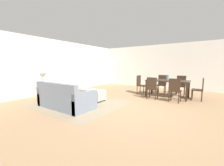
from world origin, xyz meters
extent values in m
plane|color=#9E7A56|center=(0.00, 0.00, 0.00)|extent=(10.80, 10.80, 0.00)
cube|color=silver|center=(0.00, 5.00, 1.35)|extent=(9.00, 0.12, 2.70)
cube|color=silver|center=(-4.50, 0.50, 1.35)|extent=(0.12, 11.00, 2.70)
cube|color=gray|center=(-1.81, -0.53, 0.00)|extent=(3.00, 2.80, 0.01)
cube|color=slate|center=(-1.85, -1.13, 0.21)|extent=(1.92, 0.94, 0.42)
cube|color=slate|center=(-1.85, -1.52, 0.64)|extent=(1.92, 0.16, 0.44)
cube|color=slate|center=(-2.74, -1.13, 0.31)|extent=(0.14, 0.94, 0.62)
cube|color=slate|center=(-0.96, -1.13, 0.31)|extent=(0.14, 0.94, 0.62)
cube|color=tan|center=(-2.34, -1.24, 0.62)|extent=(0.40, 0.12, 0.40)
cube|color=gray|center=(-1.85, -1.25, 0.61)|extent=(0.39, 0.12, 0.39)
cube|color=beige|center=(-1.36, -1.23, 0.63)|extent=(0.42, 0.16, 0.42)
cube|color=#B7AD9E|center=(-1.77, 0.06, 0.25)|extent=(1.06, 0.50, 0.38)
cylinder|color=#332319|center=(-2.25, 0.26, 0.03)|extent=(0.05, 0.05, 0.06)
cylinder|color=#332319|center=(-1.29, 0.26, 0.03)|extent=(0.05, 0.05, 0.06)
cylinder|color=#332319|center=(-2.25, -0.14, 0.03)|extent=(0.05, 0.05, 0.06)
cylinder|color=#332319|center=(-1.29, -0.14, 0.03)|extent=(0.05, 0.05, 0.06)
cube|color=olive|center=(-3.11, -1.19, 0.58)|extent=(0.40, 0.40, 0.03)
cylinder|color=olive|center=(-3.28, -1.02, 0.28)|extent=(0.04, 0.04, 0.56)
cylinder|color=olive|center=(-2.94, -1.02, 0.28)|extent=(0.04, 0.04, 0.56)
cylinder|color=olive|center=(-3.28, -1.36, 0.28)|extent=(0.04, 0.04, 0.56)
cylinder|color=olive|center=(-2.94, -1.36, 0.28)|extent=(0.04, 0.04, 0.56)
cylinder|color=brown|center=(-3.11, -1.19, 0.60)|extent=(0.16, 0.16, 0.02)
cylinder|color=brown|center=(-3.11, -1.19, 0.78)|extent=(0.02, 0.02, 0.32)
cone|color=beige|center=(-3.11, -1.19, 1.03)|extent=(0.26, 0.26, 0.18)
cube|color=#332319|center=(0.59, 2.38, 0.74)|extent=(1.75, 0.90, 0.04)
cube|color=#332319|center=(-0.23, 2.77, 0.36)|extent=(0.07, 0.07, 0.72)
cube|color=#332319|center=(1.40, 2.77, 0.36)|extent=(0.07, 0.07, 0.72)
cube|color=#332319|center=(-0.23, 1.99, 0.36)|extent=(0.07, 0.07, 0.72)
cube|color=#332319|center=(1.40, 1.99, 0.36)|extent=(0.07, 0.07, 0.72)
cube|color=#332319|center=(0.17, 1.68, 0.43)|extent=(0.42, 0.42, 0.04)
cube|color=#332319|center=(0.17, 1.50, 0.69)|extent=(0.40, 0.06, 0.47)
cylinder|color=#332319|center=(-0.01, 1.84, 0.21)|extent=(0.04, 0.04, 0.41)
cylinder|color=#332319|center=(0.33, 1.86, 0.21)|extent=(0.04, 0.04, 0.41)
cylinder|color=#332319|center=(0.00, 1.50, 0.21)|extent=(0.04, 0.04, 0.41)
cylinder|color=#332319|center=(0.34, 1.52, 0.21)|extent=(0.04, 0.04, 0.41)
cube|color=#332319|center=(1.05, 1.64, 0.43)|extent=(0.41, 0.41, 0.04)
cube|color=#332319|center=(1.04, 1.46, 0.69)|extent=(0.40, 0.05, 0.47)
cylinder|color=#332319|center=(0.88, 1.82, 0.21)|extent=(0.04, 0.04, 0.41)
cylinder|color=#332319|center=(1.22, 1.81, 0.21)|extent=(0.04, 0.04, 0.41)
cylinder|color=#332319|center=(0.87, 1.48, 0.21)|extent=(0.04, 0.04, 0.41)
cylinder|color=#332319|center=(1.21, 1.47, 0.21)|extent=(0.04, 0.04, 0.41)
cube|color=#332319|center=(0.15, 3.09, 0.43)|extent=(0.43, 0.43, 0.04)
cube|color=#332319|center=(0.14, 3.27, 0.69)|extent=(0.40, 0.07, 0.47)
cylinder|color=#332319|center=(0.34, 2.93, 0.21)|extent=(0.04, 0.04, 0.41)
cylinder|color=#332319|center=(0.00, 2.91, 0.21)|extent=(0.04, 0.04, 0.41)
cylinder|color=#332319|center=(0.31, 3.27, 0.21)|extent=(0.04, 0.04, 0.41)
cylinder|color=#332319|center=(-0.03, 3.25, 0.21)|extent=(0.04, 0.04, 0.41)
cube|color=#332319|center=(1.02, 3.14, 0.43)|extent=(0.42, 0.42, 0.04)
cube|color=#332319|center=(1.01, 3.32, 0.69)|extent=(0.40, 0.06, 0.47)
cylinder|color=#332319|center=(1.20, 2.98, 0.21)|extent=(0.04, 0.04, 0.41)
cylinder|color=#332319|center=(0.86, 2.96, 0.21)|extent=(0.04, 0.04, 0.41)
cylinder|color=#332319|center=(1.18, 3.32, 0.21)|extent=(0.04, 0.04, 0.41)
cylinder|color=#332319|center=(0.84, 3.30, 0.21)|extent=(0.04, 0.04, 0.41)
cube|color=#332319|center=(1.73, 2.42, 0.43)|extent=(0.40, 0.40, 0.04)
cube|color=#332319|center=(1.91, 2.42, 0.69)|extent=(0.04, 0.40, 0.47)
cylinder|color=#332319|center=(1.56, 2.25, 0.21)|extent=(0.04, 0.04, 0.41)
cylinder|color=#332319|center=(1.56, 2.59, 0.21)|extent=(0.04, 0.04, 0.41)
cylinder|color=#332319|center=(1.90, 2.25, 0.21)|extent=(0.04, 0.04, 0.41)
cylinder|color=#332319|center=(1.90, 2.59, 0.21)|extent=(0.04, 0.04, 0.41)
cube|color=#332319|center=(-0.58, 2.35, 0.43)|extent=(0.42, 0.42, 0.04)
cube|color=#332319|center=(-0.76, 2.35, 0.69)|extent=(0.06, 0.40, 0.47)
cylinder|color=#332319|center=(-0.40, 2.51, 0.21)|extent=(0.04, 0.04, 0.41)
cylinder|color=#332319|center=(-0.42, 2.17, 0.21)|extent=(0.04, 0.04, 0.41)
cylinder|color=#332319|center=(-0.74, 2.52, 0.21)|extent=(0.04, 0.04, 0.41)
cylinder|color=#332319|center=(-0.76, 2.18, 0.21)|extent=(0.04, 0.04, 0.41)
cylinder|color=slate|center=(0.57, 2.40, 0.88)|extent=(0.10, 0.10, 0.23)
camera|label=1|loc=(2.03, -4.09, 1.40)|focal=22.51mm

